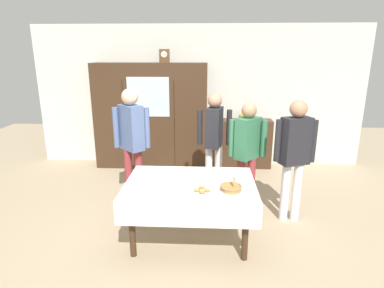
% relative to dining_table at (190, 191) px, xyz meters
% --- Properties ---
extents(ground_plane, '(12.00, 12.00, 0.00)m').
position_rel_dining_table_xyz_m(ground_plane, '(0.00, 0.23, -0.63)').
color(ground_plane, tan).
rests_on(ground_plane, ground).
extents(back_wall, '(6.40, 0.10, 2.70)m').
position_rel_dining_table_xyz_m(back_wall, '(0.00, 2.88, 0.72)').
color(back_wall, silver).
rests_on(back_wall, ground).
extents(dining_table, '(1.50, 1.07, 0.72)m').
position_rel_dining_table_xyz_m(dining_table, '(0.00, 0.00, 0.00)').
color(dining_table, '#3D2819').
rests_on(dining_table, ground).
extents(wall_cabinet, '(2.14, 0.46, 2.00)m').
position_rel_dining_table_xyz_m(wall_cabinet, '(-0.90, 2.59, 0.38)').
color(wall_cabinet, '#3D2819').
rests_on(wall_cabinet, ground).
extents(mantel_clock, '(0.18, 0.11, 0.24)m').
position_rel_dining_table_xyz_m(mantel_clock, '(-0.62, 2.59, 1.50)').
color(mantel_clock, brown).
rests_on(mantel_clock, wall_cabinet).
extents(bookshelf_low, '(1.11, 0.35, 0.94)m').
position_rel_dining_table_xyz_m(bookshelf_low, '(0.87, 2.64, -0.16)').
color(bookshelf_low, '#3D2819').
rests_on(bookshelf_low, ground).
extents(book_stack, '(0.16, 0.23, 0.13)m').
position_rel_dining_table_xyz_m(book_stack, '(0.87, 2.64, 0.38)').
color(book_stack, '#3D754C').
rests_on(book_stack, bookshelf_low).
extents(tea_cup_far_right, '(0.13, 0.13, 0.06)m').
position_rel_dining_table_xyz_m(tea_cup_far_right, '(-0.34, 0.07, 0.13)').
color(tea_cup_far_right, white).
rests_on(tea_cup_far_right, dining_table).
extents(tea_cup_center, '(0.13, 0.13, 0.06)m').
position_rel_dining_table_xyz_m(tea_cup_center, '(0.18, 0.35, 0.13)').
color(tea_cup_center, white).
rests_on(tea_cup_center, dining_table).
extents(tea_cup_back_edge, '(0.13, 0.13, 0.06)m').
position_rel_dining_table_xyz_m(tea_cup_back_edge, '(-0.20, 0.17, 0.13)').
color(tea_cup_back_edge, white).
rests_on(tea_cup_back_edge, dining_table).
extents(tea_cup_front_edge, '(0.13, 0.13, 0.06)m').
position_rel_dining_table_xyz_m(tea_cup_front_edge, '(0.35, 0.10, 0.13)').
color(tea_cup_front_edge, white).
rests_on(tea_cup_front_edge, dining_table).
extents(tea_cup_mid_right, '(0.13, 0.13, 0.06)m').
position_rel_dining_table_xyz_m(tea_cup_mid_right, '(-0.36, -0.15, 0.13)').
color(tea_cup_mid_right, white).
rests_on(tea_cup_mid_right, dining_table).
extents(bread_basket, '(0.24, 0.24, 0.16)m').
position_rel_dining_table_xyz_m(bread_basket, '(0.46, -0.17, 0.13)').
color(bread_basket, '#9E7542').
rests_on(bread_basket, dining_table).
extents(pastry_plate, '(0.28, 0.28, 0.05)m').
position_rel_dining_table_xyz_m(pastry_plate, '(0.14, -0.23, 0.11)').
color(pastry_plate, white).
rests_on(pastry_plate, dining_table).
extents(spoon_front_edge, '(0.12, 0.02, 0.01)m').
position_rel_dining_table_xyz_m(spoon_front_edge, '(-0.51, -0.19, 0.10)').
color(spoon_front_edge, silver).
rests_on(spoon_front_edge, dining_table).
extents(spoon_mid_right, '(0.12, 0.02, 0.01)m').
position_rel_dining_table_xyz_m(spoon_mid_right, '(0.05, 0.34, 0.10)').
color(spoon_mid_right, silver).
rests_on(spoon_mid_right, dining_table).
extents(spoon_mid_left, '(0.12, 0.02, 0.01)m').
position_rel_dining_table_xyz_m(spoon_mid_left, '(0.55, 0.05, 0.10)').
color(spoon_mid_left, silver).
rests_on(spoon_mid_left, dining_table).
extents(person_behind_table_left, '(0.52, 0.40, 1.71)m').
position_rel_dining_table_xyz_m(person_behind_table_left, '(-0.88, 0.91, 0.42)').
color(person_behind_table_left, '#933338').
rests_on(person_behind_table_left, ground).
extents(person_near_right_end, '(0.52, 0.40, 1.54)m').
position_rel_dining_table_xyz_m(person_near_right_end, '(0.75, 0.86, 0.30)').
color(person_near_right_end, '#933338').
rests_on(person_near_right_end, ground).
extents(person_beside_shelf, '(0.52, 0.40, 1.61)m').
position_rel_dining_table_xyz_m(person_beside_shelf, '(0.29, 1.30, 0.35)').
color(person_beside_shelf, silver).
rests_on(person_beside_shelf, ground).
extents(person_by_cabinet, '(0.52, 0.32, 1.62)m').
position_rel_dining_table_xyz_m(person_by_cabinet, '(1.30, 0.54, 0.36)').
color(person_by_cabinet, silver).
rests_on(person_by_cabinet, ground).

